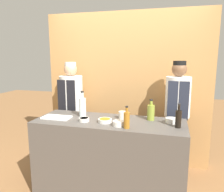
{
  "coord_description": "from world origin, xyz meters",
  "views": [
    {
      "loc": [
        0.7,
        -2.44,
        1.72
      ],
      "look_at": [
        0.0,
        0.13,
        1.23
      ],
      "focal_mm": 35.0,
      "sensor_mm": 36.0,
      "label": 1
    }
  ],
  "objects": [
    {
      "name": "bottle_amber",
      "position": [
        0.26,
        -0.22,
        1.05
      ],
      "size": [
        0.07,
        0.07,
        0.25
      ],
      "color": "#9E661E",
      "rests_on": "counter"
    },
    {
      "name": "cutting_board",
      "position": [
        -0.67,
        -0.07,
        0.96
      ],
      "size": [
        0.35,
        0.19,
        0.02
      ],
      "color": "white",
      "rests_on": "counter"
    },
    {
      "name": "sauce_bowl_purple",
      "position": [
        0.15,
        -0.17,
        0.99
      ],
      "size": [
        0.13,
        0.13,
        0.06
      ],
      "color": "silver",
      "rests_on": "counter"
    },
    {
      "name": "bottle_oil",
      "position": [
        0.48,
        0.16,
        1.05
      ],
      "size": [
        0.09,
        0.09,
        0.26
      ],
      "color": "olive",
      "rests_on": "counter"
    },
    {
      "name": "sauce_bowl_green",
      "position": [
        -0.28,
        -0.11,
        0.98
      ],
      "size": [
        0.12,
        0.12,
        0.04
      ],
      "color": "silver",
      "rests_on": "counter"
    },
    {
      "name": "sauce_bowl_white",
      "position": [
        0.73,
        0.11,
        0.98
      ],
      "size": [
        0.14,
        0.14,
        0.06
      ],
      "color": "silver",
      "rests_on": "counter"
    },
    {
      "name": "counter",
      "position": [
        0.0,
        0.0,
        0.48
      ],
      "size": [
        1.82,
        0.66,
        0.95
      ],
      "color": "#514C47",
      "rests_on": "ground_plane"
    },
    {
      "name": "sauce_bowl_orange",
      "position": [
        -0.03,
        -0.08,
        0.98
      ],
      "size": [
        0.16,
        0.16,
        0.04
      ],
      "color": "silver",
      "rests_on": "counter"
    },
    {
      "name": "chef_right",
      "position": [
        0.8,
        0.64,
        0.9
      ],
      "size": [
        0.34,
        0.34,
        1.66
      ],
      "color": "#28282D",
      "rests_on": "ground_plane"
    },
    {
      "name": "bottle_soy",
      "position": [
        0.8,
        -0.05,
        1.06
      ],
      "size": [
        0.07,
        0.07,
        0.27
      ],
      "color": "black",
      "rests_on": "counter"
    },
    {
      "name": "chef_left",
      "position": [
        -0.8,
        0.64,
        0.88
      ],
      "size": [
        0.35,
        0.35,
        1.63
      ],
      "color": "#28282D",
      "rests_on": "ground_plane"
    },
    {
      "name": "ground_plane",
      "position": [
        0.0,
        0.0,
        0.0
      ],
      "size": [
        14.0,
        14.0,
        0.0
      ],
      "primitive_type": "plane",
      "color": "olive"
    },
    {
      "name": "cabinet_wall",
      "position": [
        0.0,
        1.02,
        1.2
      ],
      "size": [
        2.62,
        0.18,
        2.4
      ],
      "color": "#B7844C",
      "rests_on": "ground_plane"
    },
    {
      "name": "bottle_clear",
      "position": [
        -0.38,
        0.09,
        1.08
      ],
      "size": [
        0.09,
        0.09,
        0.33
      ],
      "color": "silver",
      "rests_on": "counter"
    },
    {
      "name": "cup_cream",
      "position": [
        0.13,
        0.13,
        1.0
      ],
      "size": [
        0.09,
        0.09,
        0.09
      ],
      "color": "silver",
      "rests_on": "counter"
    }
  ]
}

